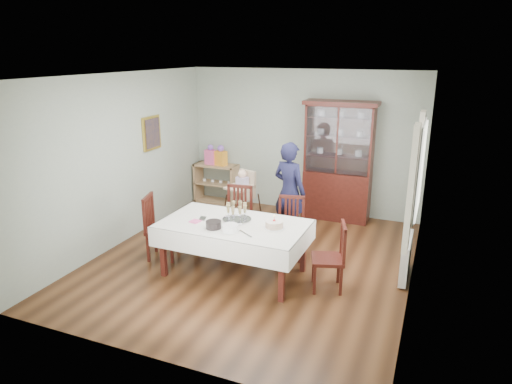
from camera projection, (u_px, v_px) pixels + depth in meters
The scene contains 25 objects.
floor at pixel (253, 260), 6.86m from camera, with size 5.00×5.00×0.00m, color #593319.
room_shell at pixel (266, 142), 6.82m from camera, with size 5.00×5.00×5.00m.
dining_table at pixel (234, 248), 6.34m from camera, with size 2.02×1.18×0.76m.
china_cabinet at pixel (338, 160), 8.26m from camera, with size 1.30×0.48×2.18m.
sideboard at pixel (217, 183), 9.39m from camera, with size 0.90×0.38×0.80m.
picture_frame at pixel (152, 133), 7.88m from camera, with size 0.04×0.48×0.58m, color gold.
window at pixel (420, 170), 5.87m from camera, with size 0.04×1.02×1.22m, color white.
curtain_left at pixel (411, 189), 5.37m from camera, with size 0.07×0.30×1.55m, color silver.
curtain_right at pixel (418, 166), 6.47m from camera, with size 0.07×0.30×1.55m, color silver.
radiator at pixel (406, 257), 6.26m from camera, with size 0.10×0.80×0.55m, color white.
chair_far_left at pixel (237, 229), 7.29m from camera, with size 0.48×0.48×0.97m.
chair_far_right at pixel (290, 240), 6.90m from camera, with size 0.49×0.49×0.92m.
chair_end_left at pixel (162, 239), 6.88m from camera, with size 0.54×0.54×0.97m.
chair_end_right at pixel (328, 270), 5.97m from camera, with size 0.52×0.52×0.91m.
woman at pixel (289, 191), 7.42m from camera, with size 0.60×0.39×1.64m, color black.
high_chair at pixel (243, 206), 7.99m from camera, with size 0.60×0.60×1.06m.
champagne_tray at pixel (237, 215), 6.31m from camera, with size 0.41×0.41×0.25m.
birthday_cake at pixel (274, 225), 6.04m from camera, with size 0.27×0.27×0.19m.
plate_stack_dark at pixel (214, 225), 6.04m from camera, with size 0.21×0.21×0.10m, color black.
plate_stack_white at pixel (230, 228), 5.93m from camera, with size 0.22×0.22×0.09m, color white.
napkin_stack at pixel (195, 221), 6.27m from camera, with size 0.13×0.13×0.02m, color #EA5694.
cutlery at pixel (200, 218), 6.40m from camera, with size 0.12×0.17×0.01m, color silver, non-canonical shape.
cake_knife at pixel (246, 234), 5.85m from camera, with size 0.28×0.03×0.01m, color silver.
gift_bag_pink at pixel (211, 155), 9.24m from camera, with size 0.23×0.16×0.41m.
gift_bag_orange at pixel (221, 156), 9.15m from camera, with size 0.25×0.21×0.41m.
Camera 1 is at (2.40, -5.77, 3.02)m, focal length 32.00 mm.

